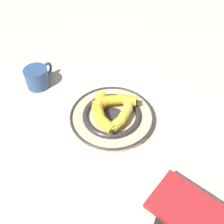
{
  "coord_description": "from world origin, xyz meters",
  "views": [
    {
      "loc": [
        0.61,
        -0.15,
        0.72
      ],
      "look_at": [
        0.01,
        0.03,
        0.04
      ],
      "focal_mm": 42.0,
      "sensor_mm": 36.0,
      "label": 1
    }
  ],
  "objects_px": {
    "banana_b": "(101,112)",
    "decorative_bowl": "(112,116)",
    "banana_a": "(115,101)",
    "book_stack": "(187,214)",
    "banana_c": "(123,115)",
    "coffee_mug": "(37,77)"
  },
  "relations": [
    {
      "from": "banana_a",
      "to": "banana_b",
      "type": "relative_size",
      "value": 0.91
    },
    {
      "from": "decorative_bowl",
      "to": "book_stack",
      "type": "xyz_separation_m",
      "value": [
        0.4,
        0.08,
        0.02
      ]
    },
    {
      "from": "banana_a",
      "to": "banana_c",
      "type": "relative_size",
      "value": 1.2
    },
    {
      "from": "banana_b",
      "to": "banana_c",
      "type": "height_order",
      "value": "banana_b"
    },
    {
      "from": "banana_a",
      "to": "banana_c",
      "type": "height_order",
      "value": "banana_a"
    },
    {
      "from": "banana_b",
      "to": "coffee_mug",
      "type": "distance_m",
      "value": 0.33
    },
    {
      "from": "banana_c",
      "to": "coffee_mug",
      "type": "distance_m",
      "value": 0.4
    },
    {
      "from": "book_stack",
      "to": "banana_a",
      "type": "bearing_deg",
      "value": -33.65
    },
    {
      "from": "decorative_bowl",
      "to": "banana_c",
      "type": "xyz_separation_m",
      "value": [
        0.03,
        0.03,
        0.03
      ]
    },
    {
      "from": "banana_a",
      "to": "coffee_mug",
      "type": "distance_m",
      "value": 0.35
    },
    {
      "from": "decorative_bowl",
      "to": "banana_a",
      "type": "bearing_deg",
      "value": 146.82
    },
    {
      "from": "banana_c",
      "to": "book_stack",
      "type": "bearing_deg",
      "value": -129.43
    },
    {
      "from": "banana_a",
      "to": "coffee_mug",
      "type": "bearing_deg",
      "value": -33.16
    },
    {
      "from": "banana_a",
      "to": "book_stack",
      "type": "relative_size",
      "value": 0.8
    },
    {
      "from": "decorative_bowl",
      "to": "book_stack",
      "type": "relative_size",
      "value": 1.31
    },
    {
      "from": "decorative_bowl",
      "to": "banana_c",
      "type": "bearing_deg",
      "value": 40.67
    },
    {
      "from": "banana_b",
      "to": "decorative_bowl",
      "type": "bearing_deg",
      "value": 93.22
    },
    {
      "from": "banana_c",
      "to": "coffee_mug",
      "type": "relative_size",
      "value": 1.29
    },
    {
      "from": "decorative_bowl",
      "to": "coffee_mug",
      "type": "relative_size",
      "value": 2.57
    },
    {
      "from": "banana_c",
      "to": "decorative_bowl",
      "type": "bearing_deg",
      "value": 82.69
    },
    {
      "from": "book_stack",
      "to": "decorative_bowl",
      "type": "bearing_deg",
      "value": -29.56
    },
    {
      "from": "banana_a",
      "to": "book_stack",
      "type": "height_order",
      "value": "banana_a"
    }
  ]
}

